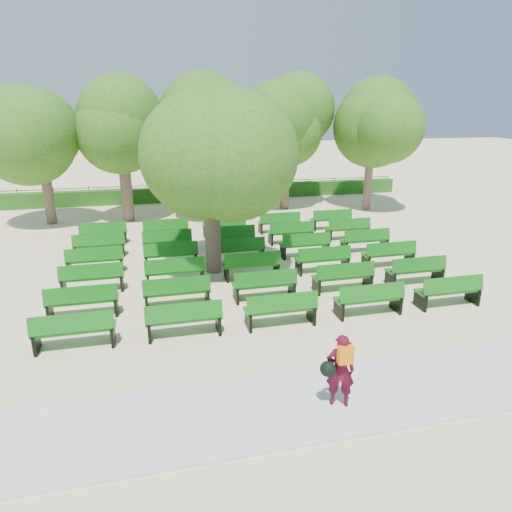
# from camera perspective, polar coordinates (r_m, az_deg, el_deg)

# --- Properties ---
(ground) EXTENTS (120.00, 120.00, 0.00)m
(ground) POSITION_cam_1_polar(r_m,az_deg,el_deg) (16.21, 0.10, -2.53)
(ground) COLOR beige
(paving) EXTENTS (30.00, 2.20, 0.06)m
(paving) POSITION_cam_1_polar(r_m,az_deg,el_deg) (9.98, 10.69, -17.25)
(paving) COLOR silver
(paving) RESTS_ON ground
(curb) EXTENTS (30.00, 0.12, 0.10)m
(curb) POSITION_cam_1_polar(r_m,az_deg,el_deg) (10.84, 8.18, -13.81)
(curb) COLOR silver
(curb) RESTS_ON ground
(hedge) EXTENTS (26.00, 0.70, 0.90)m
(hedge) POSITION_cam_1_polar(r_m,az_deg,el_deg) (29.43, -6.42, 7.83)
(hedge) COLOR #205A17
(hedge) RESTS_ON ground
(fence) EXTENTS (26.00, 0.10, 1.02)m
(fence) POSITION_cam_1_polar(r_m,az_deg,el_deg) (29.90, -6.49, 7.11)
(fence) COLOR black
(fence) RESTS_ON ground
(tree_line) EXTENTS (21.80, 6.80, 7.04)m
(tree_line) POSITION_cam_1_polar(r_m,az_deg,el_deg) (25.63, -5.21, 5.26)
(tree_line) COLOR #34691C
(tree_line) RESTS_ON ground
(bench_array) EXTENTS (2.00, 0.68, 1.25)m
(bench_array) POSITION_cam_1_polar(r_m,az_deg,el_deg) (16.88, -1.40, -1.30)
(bench_array) COLOR #116614
(bench_array) RESTS_ON ground
(tree_among) EXTENTS (4.70, 4.70, 6.50)m
(tree_among) POSITION_cam_1_polar(r_m,az_deg,el_deg) (15.79, -5.75, 13.10)
(tree_among) COLOR brown
(tree_among) RESTS_ON ground
(person) EXTENTS (0.77, 0.54, 1.55)m
(person) POSITION_cam_1_polar(r_m,az_deg,el_deg) (9.35, 10.40, -13.78)
(person) COLOR #450919
(person) RESTS_ON ground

